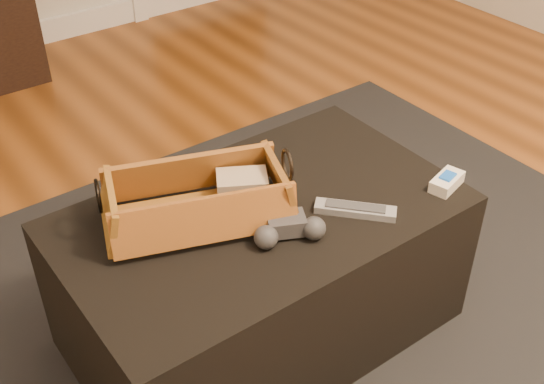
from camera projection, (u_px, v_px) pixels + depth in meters
area_rug at (273, 339)px, 1.91m from camera, size 2.60×2.00×0.01m
ottoman at (262, 273)px, 1.82m from camera, size 1.00×0.60×0.42m
tv_remote at (190, 216)px, 1.63m from camera, size 0.24×0.11×0.02m
cloth_bundle at (242, 187)px, 1.69m from camera, size 0.15×0.14×0.07m
wicker_basket at (198, 202)px, 1.63m from camera, size 0.50×0.37×0.16m
game_controller at (289, 229)px, 1.59m from camera, size 0.18×0.13×0.06m
silver_remote at (355, 210)px, 1.68m from camera, size 0.17×0.18×0.02m
cream_gadget at (447, 182)px, 1.76m from camera, size 0.11×0.08×0.04m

